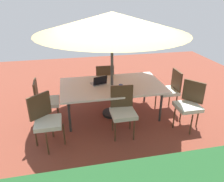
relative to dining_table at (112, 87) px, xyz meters
The scene contains 11 objects.
ground_plane 0.71m from the dining_table, ahead, with size 10.00×10.00×0.02m, color brown.
dining_table is the anchor object (origin of this frame).
patio_umbrella 1.35m from the dining_table, ahead, with size 3.04×3.04×2.27m.
chair_west 1.38m from the dining_table, behind, with size 0.46×0.46×0.98m.
chair_east 1.46m from the dining_table, ahead, with size 0.47×0.46×0.98m.
chair_south 0.80m from the dining_table, 87.37° to the right, with size 0.46×0.47×0.98m.
chair_north 0.79m from the dining_table, 93.81° to the left, with size 0.47×0.48×0.98m.
chair_northwest 1.65m from the dining_table, 151.07° to the left, with size 0.58×0.58×0.98m.
chair_northeast 1.61m from the dining_table, 30.72° to the left, with size 0.58×0.58×0.98m.
laptop 0.30m from the dining_table, 17.72° to the right, with size 0.37×0.32×0.21m.
cup 0.27m from the dining_table, 123.53° to the left, with size 0.08×0.08×0.08m, color #334C99.
Camera 1 is at (0.90, 4.29, 2.60)m, focal length 34.79 mm.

